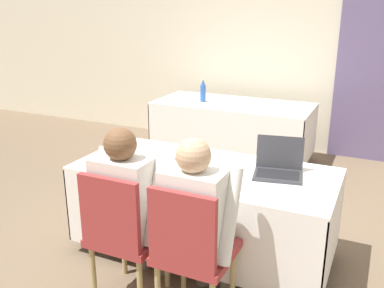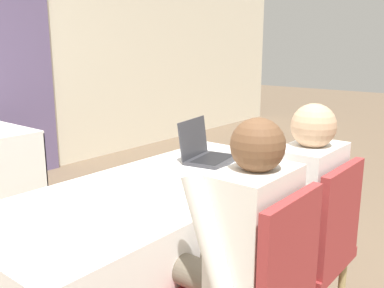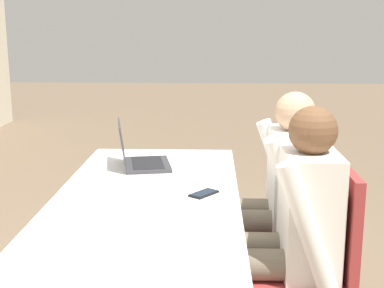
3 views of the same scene
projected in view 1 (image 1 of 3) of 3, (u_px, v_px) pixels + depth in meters
ground_plane at (203, 253)px, 3.39m from camera, size 24.00×24.00×0.00m
wall_back at (295, 47)px, 5.50m from camera, size 12.00×0.06×2.70m
curtain_panel at (369, 53)px, 5.10m from camera, size 0.71×0.04×2.65m
conference_table_near at (204, 188)px, 3.21m from camera, size 1.92×0.86×0.72m
conference_table_far at (233, 116)px, 5.31m from camera, size 1.92×0.86×0.72m
laptop at (278, 168)px, 3.02m from camera, size 0.38×0.34×0.26m
cell_phone at (192, 181)px, 2.92m from camera, size 0.16×0.15×0.01m
paper_beside_laptop at (293, 182)px, 2.91m from camera, size 0.31×0.35×0.00m
water_bottle at (203, 91)px, 5.30m from camera, size 0.07×0.07×0.29m
chair_near_left at (123, 231)px, 2.68m from camera, size 0.44×0.44×0.92m
chair_near_right at (191, 248)px, 2.49m from camera, size 0.44×0.44×0.92m
person_checkered_shirt at (130, 202)px, 2.73m from camera, size 0.50×0.52×1.18m
person_white_shirt at (199, 216)px, 2.53m from camera, size 0.50×0.52×1.18m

